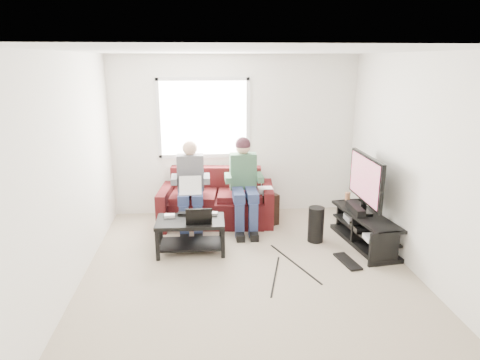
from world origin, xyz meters
name	(u,v)px	position (x,y,z in m)	size (l,w,h in m)	color
floor	(249,273)	(0.00, 0.00, 0.00)	(4.50, 4.50, 0.00)	#B3A38B
ceiling	(251,51)	(0.00, 0.00, 2.60)	(4.50, 4.50, 0.00)	white
wall_back	(235,136)	(0.00, 2.25, 1.30)	(4.50, 4.50, 0.00)	white
wall_front	(291,258)	(0.00, -2.25, 1.30)	(4.50, 4.50, 0.00)	white
wall_left	(69,174)	(-2.00, 0.00, 1.30)	(4.50, 4.50, 0.00)	white
wall_right	(419,166)	(2.00, 0.00, 1.30)	(4.50, 4.50, 0.00)	white
window	(204,118)	(-0.50, 2.23, 1.60)	(1.48, 0.04, 1.28)	white
sofa	(217,203)	(-0.32, 1.77, 0.31)	(1.85, 0.98, 0.83)	#4F1316
person_left	(191,183)	(-0.72, 1.47, 0.74)	(0.40, 0.70, 1.34)	navy
person_right	(244,178)	(0.08, 1.49, 0.80)	(0.40, 0.71, 1.39)	navy
laptop_silver	(190,189)	(-0.72, 1.25, 0.71)	(0.32, 0.22, 0.24)	silver
coffee_table	(190,228)	(-0.72, 0.70, 0.33)	(0.92, 0.58, 0.45)	black
laptop_black	(199,213)	(-0.60, 0.62, 0.57)	(0.34, 0.24, 0.24)	black
controller_a	(170,216)	(-1.00, 0.82, 0.47)	(0.14, 0.09, 0.04)	silver
controller_b	(183,214)	(-0.82, 0.88, 0.47)	(0.14, 0.09, 0.04)	black
controller_c	(212,214)	(-0.42, 0.85, 0.47)	(0.14, 0.09, 0.04)	gray
tv_stand	(365,231)	(1.70, 0.70, 0.20)	(0.58, 1.40, 0.45)	black
tv	(366,180)	(1.70, 0.80, 0.91)	(0.12, 1.10, 0.81)	black
soundbar	(355,209)	(1.58, 0.80, 0.50)	(0.12, 0.50, 0.10)	black
drink_cup	(348,196)	(1.65, 1.33, 0.51)	(0.08, 0.08, 0.12)	#A96C49
console_white	(376,238)	(1.70, 0.30, 0.27)	(0.30, 0.22, 0.06)	silver
console_grey	(357,218)	(1.70, 1.00, 0.28)	(0.34, 0.26, 0.08)	gray
console_black	(366,227)	(1.70, 0.65, 0.27)	(0.38, 0.30, 0.07)	black
subwoofer	(316,224)	(1.05, 0.86, 0.25)	(0.22, 0.22, 0.51)	black
keyboard_floor	(348,261)	(1.29, 0.17, 0.01)	(0.16, 0.49, 0.03)	black
end_table	(265,207)	(0.43, 1.61, 0.27)	(0.33, 0.33, 0.59)	black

